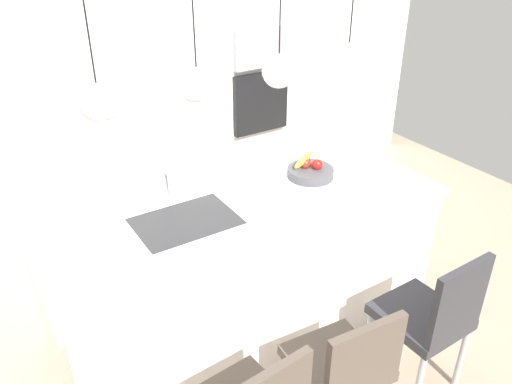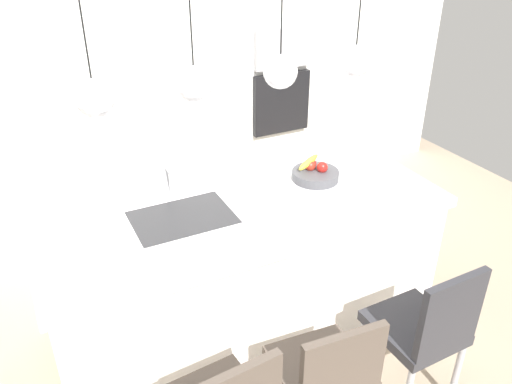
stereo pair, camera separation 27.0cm
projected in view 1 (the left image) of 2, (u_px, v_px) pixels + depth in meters
The scene contains 14 objects.
floor at pixel (244, 320), 3.48m from camera, with size 6.60×6.60×0.00m, color tan.
back_wall at pixel (134, 72), 4.07m from camera, with size 6.00×0.10×2.60m, color white.
kitchen_island at pixel (243, 265), 3.26m from camera, with size 2.39×1.07×0.90m.
sink_basin at pixel (186, 222), 2.87m from camera, with size 0.56×0.40×0.02m, color #2D2D30.
faucet at pixel (168, 184), 2.96m from camera, with size 0.02×0.17×0.22m.
fruit_bowl at pixel (310, 171), 3.33m from camera, with size 0.30×0.30×0.16m.
microwave at pixel (260, 48), 4.53m from camera, with size 0.54×0.08×0.34m, color #9E9EA3.
oven at pixel (260, 102), 4.77m from camera, with size 0.56×0.08×0.56m, color black.
chair_middle at pixel (344, 365), 2.49m from camera, with size 0.47×0.46×0.85m.
chair_far at pixel (432, 315), 2.76m from camera, with size 0.42×0.45×0.93m.
pendant_light_left at pixel (99, 103), 2.33m from camera, with size 0.19×0.19×0.79m.
pendant_light_center_left at pixel (197, 85), 2.56m from camera, with size 0.19×0.19×0.79m.
pendant_light_center_right at pixel (279, 71), 2.79m from camera, with size 0.19×0.19×0.79m.
pendant_light_right at pixel (348, 58), 3.03m from camera, with size 0.19×0.19×0.79m.
Camera 1 is at (-1.34, -2.27, 2.43)m, focal length 36.15 mm.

